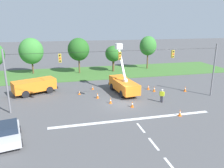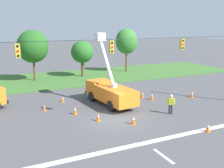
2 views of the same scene
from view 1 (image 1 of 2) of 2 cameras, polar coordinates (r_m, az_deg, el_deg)
ground_plane at (r=27.71m, az=2.41°, el=-5.04°), size 200.00×200.00×0.00m
grass_verge at (r=44.57m, az=-3.98°, el=3.04°), size 56.00×12.00×0.10m
lane_markings at (r=22.17m, az=7.03°, el=-10.69°), size 17.60×15.25×0.01m
signal_gantry at (r=26.44m, az=2.36°, el=3.96°), size 26.20×0.33×7.20m
tree_west at (r=45.40m, az=-20.36°, el=8.06°), size 4.60×4.04×7.04m
tree_centre at (r=43.58m, az=-8.72°, el=8.92°), size 4.19×4.24×7.00m
tree_east at (r=44.82m, az=0.35°, el=7.90°), size 3.28×3.50×5.35m
tree_far_east at (r=48.06m, az=9.40°, el=9.80°), size 3.65×3.22×7.09m
utility_truck_bucket_lift at (r=31.35m, az=2.96°, el=0.04°), size 3.01×6.85×6.92m
utility_truck_support_near at (r=32.93m, az=-19.59°, el=-0.36°), size 6.39×4.46×2.03m
sedan_silver at (r=20.99m, az=-25.33°, el=-11.41°), size 2.58×4.56×1.56m
road_worker at (r=28.39m, az=12.90°, el=-2.78°), size 0.53×0.45×1.77m
traffic_cone_foreground_left at (r=31.26m, az=-8.53°, el=-2.24°), size 0.36×0.36×0.58m
traffic_cone_foreground_right at (r=33.37m, az=-5.07°, el=-0.88°), size 0.36×0.36×0.65m
traffic_cone_mid_left at (r=27.51m, az=-0.40°, el=-4.37°), size 0.36×0.36×0.74m
traffic_cone_mid_right at (r=29.44m, az=-3.80°, el=-3.01°), size 0.36×0.36×0.77m
traffic_cone_near_bucket at (r=26.41m, az=5.31°, el=-5.28°), size 0.36×0.36×0.78m
traffic_cone_lane_edge_a at (r=33.61m, az=9.46°, el=-0.82°), size 0.36×0.36×0.74m
traffic_cone_lane_edge_b at (r=33.99m, az=18.57°, el=-1.20°), size 0.36×0.36×0.80m
traffic_cone_far_left at (r=32.79m, az=10.97°, el=-1.25°), size 0.36×0.36×0.81m
traffic_cone_far_right at (r=25.09m, az=17.33°, el=-7.15°), size 0.36×0.36×0.76m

